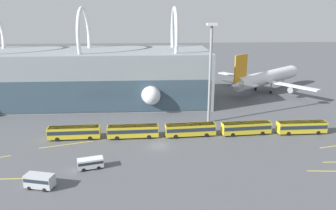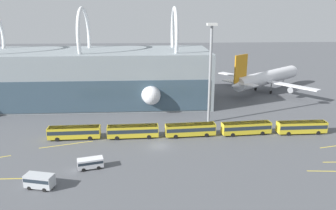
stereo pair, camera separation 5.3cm
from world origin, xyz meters
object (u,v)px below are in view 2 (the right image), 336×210
shuttle_bus_0 (74,132)px  service_van_foreground (90,163)px  floodlight_mast (210,64)px  shuttle_bus_2 (190,129)px  shuttle_bus_3 (246,127)px  airliner_at_gate_far (139,83)px  shuttle_bus_1 (133,131)px  shuttle_bus_4 (302,127)px  service_van_crossing (39,180)px  airliner_parked_remote (265,78)px

shuttle_bus_0 → service_van_foreground: shuttle_bus_0 is taller
floodlight_mast → shuttle_bus_2: bearing=-122.6°
floodlight_mast → shuttle_bus_3: bearing=-50.7°
shuttle_bus_2 → service_van_foreground: 26.04m
airliner_at_gate_far → shuttle_bus_0: airliner_at_gate_far is taller
shuttle_bus_1 → shuttle_bus_4: 40.95m
shuttle_bus_4 → shuttle_bus_0: bearing=179.2°
airliner_at_gate_far → service_van_foreground: airliner_at_gate_far is taller
shuttle_bus_0 → floodlight_mast: bearing=14.3°
service_van_crossing → floodlight_mast: size_ratio=0.20×
shuttle_bus_3 → floodlight_mast: (-7.55, 9.22, 13.98)m
shuttle_bus_2 → airliner_parked_remote: bearing=47.9°
shuttle_bus_3 → service_van_foreground: shuttle_bus_3 is taller
airliner_at_gate_far → shuttle_bus_2: (13.20, -34.91, -3.57)m
shuttle_bus_2 → shuttle_bus_1: bearing=176.9°
airliner_parked_remote → service_van_crossing: bearing=-172.4°
shuttle_bus_3 → service_van_crossing: size_ratio=2.32×
service_van_foreground → service_van_crossing: bearing=26.8°
shuttle_bus_1 → shuttle_bus_2: 13.65m
service_van_crossing → shuttle_bus_4: bearing=35.8°
shuttle_bus_2 → floodlight_mast: 18.00m
shuttle_bus_0 → shuttle_bus_2: bearing=-1.5°
airliner_at_gate_far → service_van_foreground: size_ratio=7.51×
service_van_crossing → shuttle_bus_3: bearing=42.1°
airliner_at_gate_far → shuttle_bus_0: 38.01m
service_van_crossing → shuttle_bus_0: bearing=101.0°
airliner_at_gate_far → shuttle_bus_0: bearing=-35.7°
shuttle_bus_3 → service_van_crossing: shuttle_bus_3 is taller
shuttle_bus_4 → shuttle_bus_2: bearing=179.0°
service_van_crossing → airliner_at_gate_far: bearing=89.2°
shuttle_bus_4 → service_van_foreground: size_ratio=2.33×
shuttle_bus_0 → service_van_crossing: 21.73m
airliner_parked_remote → service_van_foreground: size_ratio=6.62×
shuttle_bus_3 → shuttle_bus_4: (13.65, -0.24, 0.00)m
shuttle_bus_0 → shuttle_bus_2: same height
shuttle_bus_3 → shuttle_bus_4: same height
floodlight_mast → shuttle_bus_4: bearing=-24.1°
floodlight_mast → shuttle_bus_1: bearing=-153.7°
airliner_at_gate_far → shuttle_bus_2: 37.49m
floodlight_mast → airliner_at_gate_far: bearing=127.3°
shuttle_bus_3 → shuttle_bus_0: bearing=176.0°
service_van_crossing → shuttle_bus_1: bearing=69.8°
airliner_parked_remote → service_van_foreground: bearing=-171.8°
shuttle_bus_1 → floodlight_mast: 26.10m
airliner_parked_remote → shuttle_bus_1: size_ratio=2.83×
airliner_at_gate_far → shuttle_bus_0: (-14.10, -35.12, -3.57)m
shuttle_bus_0 → shuttle_bus_4: bearing=-1.7°
shuttle_bus_1 → service_van_crossing: size_ratio=2.31×
shuttle_bus_0 → shuttle_bus_1: same height
shuttle_bus_3 → service_van_crossing: bearing=-156.9°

